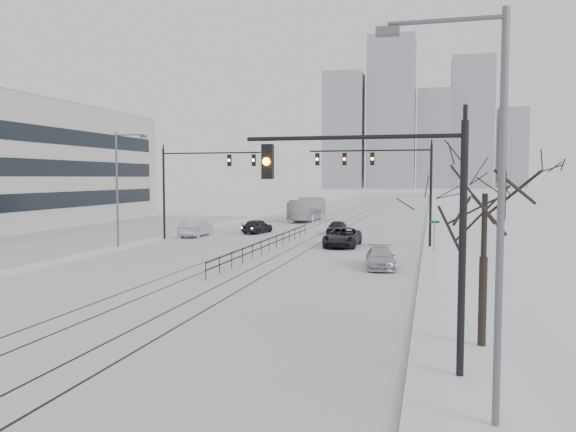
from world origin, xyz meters
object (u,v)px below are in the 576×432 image
object	(u,v)px
sedan_sb_inner	(257,226)
sedan_nb_front	(342,237)
traffic_mast_near	(401,212)
box_truck	(308,209)
bare_tree	(485,210)
sedan_nb_right	(380,258)
sedan_sb_outer	(196,228)
sedan_nb_far	(337,228)

from	to	relation	value
sedan_sb_inner	sedan_nb_front	distance (m)	12.91
traffic_mast_near	box_truck	world-z (taller)	traffic_mast_near
bare_tree	sedan_nb_front	distance (m)	27.02
bare_tree	sedan_nb_right	xyz separation A→B (m)	(-4.56, 15.46, -3.87)
traffic_mast_near	sedan_nb_front	xyz separation A→B (m)	(-6.02, 28.40, -3.81)
sedan_nb_right	box_truck	bearing A→B (deg)	101.70
traffic_mast_near	sedan_nb_front	bearing A→B (deg)	101.97
sedan_nb_front	sedan_nb_right	size ratio (longest dim) A/B	1.27
sedan_sb_inner	sedan_sb_outer	world-z (taller)	sedan_sb_outer
bare_tree	box_truck	world-z (taller)	bare_tree
sedan_nb_right	sedan_sb_inner	bearing A→B (deg)	119.01
sedan_sb_outer	sedan_nb_front	xyz separation A→B (m)	(14.34, -4.14, -0.03)
box_truck	sedan_nb_far	bearing A→B (deg)	114.30
traffic_mast_near	sedan_sb_inner	distance (m)	40.28
sedan_sb_outer	box_truck	size ratio (longest dim) A/B	0.46
sedan_nb_right	sedan_nb_far	xyz separation A→B (m)	(-5.90, 19.35, 0.04)
sedan_sb_inner	box_truck	world-z (taller)	box_truck
bare_tree	sedan_sb_inner	distance (m)	38.62
traffic_mast_near	sedan_sb_inner	xyz separation A→B (m)	(-15.78, 36.86, -3.86)
traffic_mast_near	sedan_nb_right	xyz separation A→B (m)	(-2.15, 18.46, -3.94)
bare_tree	sedan_nb_far	xyz separation A→B (m)	(-10.46, 34.80, -3.83)
sedan_sb_outer	sedan_nb_front	world-z (taller)	sedan_sb_outer
box_truck	bare_tree	bearing A→B (deg)	110.83
sedan_nb_front	box_truck	world-z (taller)	box_truck
sedan_sb_outer	sedan_nb_front	distance (m)	14.92
sedan_nb_front	sedan_sb_inner	bearing A→B (deg)	139.97
traffic_mast_near	bare_tree	bearing A→B (deg)	51.24
sedan_nb_far	box_truck	bearing A→B (deg)	112.53
sedan_nb_right	box_truck	distance (m)	37.39
sedan_sb_outer	sedan_nb_far	bearing A→B (deg)	-157.90
sedan_sb_outer	traffic_mast_near	bearing A→B (deg)	120.97
bare_tree	sedan_sb_inner	world-z (taller)	bare_tree
bare_tree	traffic_mast_near	bearing A→B (deg)	-128.76
bare_tree	sedan_nb_front	bearing A→B (deg)	108.37
bare_tree	sedan_nb_right	world-z (taller)	bare_tree
bare_tree	sedan_nb_far	world-z (taller)	bare_tree
traffic_mast_near	box_truck	size ratio (longest dim) A/B	0.67
sedan_nb_front	sedan_nb_right	xyz separation A→B (m)	(3.87, -9.94, -0.13)
sedan_nb_far	sedan_sb_outer	bearing A→B (deg)	-156.16
box_truck	sedan_sb_inner	bearing A→B (deg)	87.95
sedan_sb_inner	sedan_nb_far	bearing A→B (deg)	-162.26
box_truck	sedan_nb_right	bearing A→B (deg)	111.65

